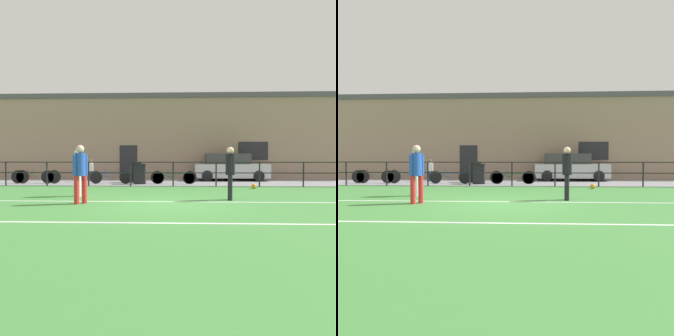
# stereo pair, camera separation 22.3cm
# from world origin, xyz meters

# --- Properties ---
(ground) EXTENTS (60.00, 44.00, 0.04)m
(ground) POSITION_xyz_m (0.00, 0.00, -0.02)
(ground) COLOR #42843D
(field_line_touchline) EXTENTS (36.00, 0.11, 0.00)m
(field_line_touchline) POSITION_xyz_m (0.00, 0.64, 0.00)
(field_line_touchline) COLOR white
(field_line_touchline) RESTS_ON ground
(field_line_hash) EXTENTS (36.00, 0.11, 0.00)m
(field_line_hash) POSITION_xyz_m (0.00, -2.63, 0.00)
(field_line_hash) COLOR white
(field_line_hash) RESTS_ON ground
(pavement_strip) EXTENTS (48.00, 5.00, 0.02)m
(pavement_strip) POSITION_xyz_m (0.00, 8.50, 0.01)
(pavement_strip) COLOR gray
(pavement_strip) RESTS_ON ground
(perimeter_fence) EXTENTS (36.07, 0.07, 1.15)m
(perimeter_fence) POSITION_xyz_m (0.00, 6.00, 0.75)
(perimeter_fence) COLOR black
(perimeter_fence) RESTS_ON ground
(clubhouse_facade) EXTENTS (28.00, 2.56, 5.33)m
(clubhouse_facade) POSITION_xyz_m (0.00, 12.20, 2.68)
(clubhouse_facade) COLOR gray
(clubhouse_facade) RESTS_ON ground
(player_goalkeeper) EXTENTS (0.30, 0.46, 1.69)m
(player_goalkeeper) POSITION_xyz_m (1.94, 1.15, 0.96)
(player_goalkeeper) COLOR black
(player_goalkeeper) RESTS_ON ground
(player_striker) EXTENTS (0.34, 0.34, 1.62)m
(player_striker) POSITION_xyz_m (-3.24, 1.94, 0.92)
(player_striker) COLOR white
(player_striker) RESTS_ON ground
(player_winger) EXTENTS (0.35, 0.38, 1.72)m
(player_winger) POSITION_xyz_m (-2.56, 0.10, 0.98)
(player_winger) COLOR red
(player_winger) RESTS_ON ground
(soccer_ball_match) EXTENTS (0.22, 0.22, 0.22)m
(soccer_ball_match) POSITION_xyz_m (3.54, 5.02, 0.11)
(soccer_ball_match) COLOR orange
(soccer_ball_match) RESTS_ON ground
(spectator_child) EXTENTS (0.33, 0.21, 1.23)m
(spectator_child) POSITION_xyz_m (-4.59, 8.44, 0.72)
(spectator_child) COLOR #232D4C
(spectator_child) RESTS_ON pavement_strip
(parked_car_red) EXTENTS (4.18, 1.91, 1.55)m
(parked_car_red) POSITION_xyz_m (3.19, 9.87, 0.76)
(parked_car_red) COLOR #B7B7BC
(parked_car_red) RESTS_ON pavement_strip
(bicycle_parked_0) EXTENTS (2.15, 0.04, 0.74)m
(bicycle_parked_0) POSITION_xyz_m (-3.20, 7.17, 0.35)
(bicycle_parked_0) COLOR black
(bicycle_parked_0) RESTS_ON pavement_strip
(bicycle_parked_1) EXTENTS (2.33, 0.04, 0.75)m
(bicycle_parked_1) POSITION_xyz_m (-0.01, 7.20, 0.36)
(bicycle_parked_1) COLOR black
(bicycle_parked_1) RESTS_ON pavement_strip
(bicycle_parked_2) EXTENTS (2.34, 0.04, 0.78)m
(bicycle_parked_2) POSITION_xyz_m (-6.95, 7.20, 0.38)
(bicycle_parked_2) COLOR black
(bicycle_parked_2) RESTS_ON pavement_strip
(bicycle_parked_3) EXTENTS (2.13, 0.04, 0.71)m
(bicycle_parked_3) POSITION_xyz_m (-0.02, 7.20, 0.34)
(bicycle_parked_3) COLOR black
(bicycle_parked_3) RESTS_ON pavement_strip
(bicycle_parked_4) EXTENTS (2.23, 0.04, 0.76)m
(bicycle_parked_4) POSITION_xyz_m (-7.26, 7.20, 0.37)
(bicycle_parked_4) COLOR black
(bicycle_parked_4) RESTS_ON pavement_strip
(trash_bin_0) EXTENTS (0.59, 0.50, 1.01)m
(trash_bin_0) POSITION_xyz_m (-1.70, 7.10, 0.53)
(trash_bin_0) COLOR black
(trash_bin_0) RESTS_ON pavement_strip
(trash_bin_1) EXTENTS (0.56, 0.47, 1.09)m
(trash_bin_1) POSITION_xyz_m (-2.00, 8.03, 0.57)
(trash_bin_1) COLOR black
(trash_bin_1) RESTS_ON pavement_strip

